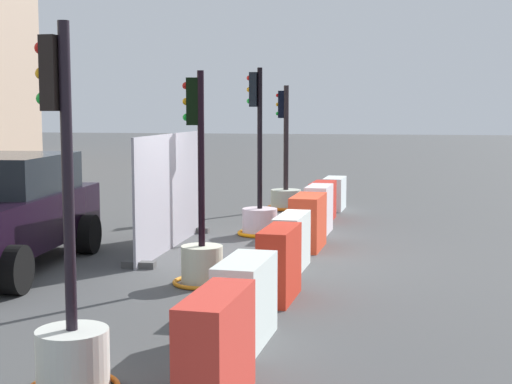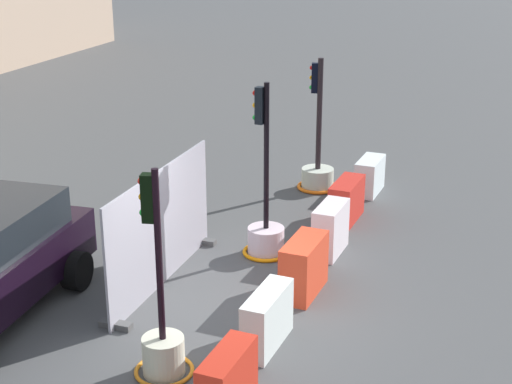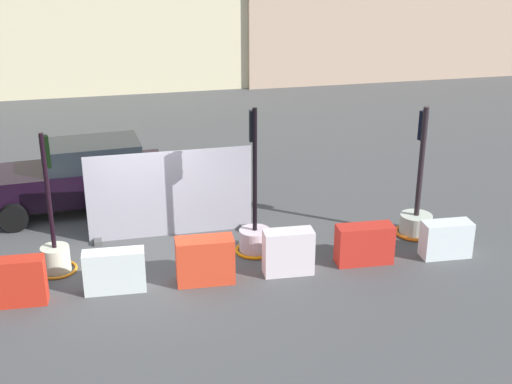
{
  "view_description": "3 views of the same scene",
  "coord_description": "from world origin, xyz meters",
  "px_view_note": "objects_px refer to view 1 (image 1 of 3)",
  "views": [
    {
      "loc": [
        -11.4,
        -2.27,
        2.34
      ],
      "look_at": [
        0.79,
        0.01,
        0.96
      ],
      "focal_mm": 52.03,
      "sensor_mm": 36.0,
      "label": 1
    },
    {
      "loc": [
        -9.69,
        -3.79,
        5.72
      ],
      "look_at": [
        1.5,
        0.15,
        1.4
      ],
      "focal_mm": 53.53,
      "sensor_mm": 36.0,
      "label": 2
    },
    {
      "loc": [
        -0.78,
        -12.38,
        6.42
      ],
      "look_at": [
        2.3,
        0.8,
        1.1
      ],
      "focal_mm": 47.81,
      "sensor_mm": 36.0,
      "label": 3
    }
  ],
  "objects_px": {
    "construction_barrier_7": "(334,194)",
    "traffic_light_3": "(286,191)",
    "construction_barrier_5": "(319,209)",
    "car_black_sedan": "(1,212)",
    "traffic_light_0": "(71,333)",
    "construction_barrier_1": "(245,301)",
    "construction_barrier_0": "(216,349)",
    "construction_barrier_6": "(323,201)",
    "construction_barrier_2": "(279,264)",
    "traffic_light_2": "(259,211)",
    "construction_barrier_4": "(308,222)",
    "construction_barrier_3": "(292,242)",
    "traffic_light_1": "(201,247)"
  },
  "relations": [
    {
      "from": "traffic_light_3",
      "to": "construction_barrier_7",
      "type": "bearing_deg",
      "value": -83.59
    },
    {
      "from": "construction_barrier_1",
      "to": "construction_barrier_4",
      "type": "bearing_deg",
      "value": -0.38
    },
    {
      "from": "traffic_light_2",
      "to": "construction_barrier_1",
      "type": "height_order",
      "value": "traffic_light_2"
    },
    {
      "from": "traffic_light_2",
      "to": "construction_barrier_5",
      "type": "relative_size",
      "value": 3.12
    },
    {
      "from": "construction_barrier_1",
      "to": "construction_barrier_3",
      "type": "height_order",
      "value": "construction_barrier_1"
    },
    {
      "from": "construction_barrier_6",
      "to": "construction_barrier_7",
      "type": "height_order",
      "value": "construction_barrier_6"
    },
    {
      "from": "traffic_light_0",
      "to": "construction_barrier_5",
      "type": "distance_m",
      "value": 8.47
    },
    {
      "from": "traffic_light_2",
      "to": "traffic_light_3",
      "type": "relative_size",
      "value": 1.07
    },
    {
      "from": "traffic_light_2",
      "to": "construction_barrier_0",
      "type": "distance_m",
      "value": 8.07
    },
    {
      "from": "traffic_light_0",
      "to": "construction_barrier_1",
      "type": "distance_m",
      "value": 1.94
    },
    {
      "from": "construction_barrier_2",
      "to": "car_black_sedan",
      "type": "bearing_deg",
      "value": 76.35
    },
    {
      "from": "traffic_light_2",
      "to": "construction_barrier_0",
      "type": "height_order",
      "value": "traffic_light_2"
    },
    {
      "from": "traffic_light_2",
      "to": "construction_barrier_2",
      "type": "xyz_separation_m",
      "value": [
        -4.65,
        -1.1,
        -0.01
      ]
    },
    {
      "from": "traffic_light_2",
      "to": "construction_barrier_6",
      "type": "distance_m",
      "value": 2.27
    },
    {
      "from": "construction_barrier_0",
      "to": "construction_barrier_2",
      "type": "distance_m",
      "value": 3.35
    },
    {
      "from": "construction_barrier_0",
      "to": "construction_barrier_2",
      "type": "bearing_deg",
      "value": 0.15
    },
    {
      "from": "traffic_light_3",
      "to": "construction_barrier_1",
      "type": "xyz_separation_m",
      "value": [
        -10.07,
        -1.06,
        -0.01
      ]
    },
    {
      "from": "construction_barrier_5",
      "to": "construction_barrier_6",
      "type": "xyz_separation_m",
      "value": [
        1.62,
        0.08,
        -0.05
      ]
    },
    {
      "from": "traffic_light_1",
      "to": "construction_barrier_0",
      "type": "relative_size",
      "value": 2.59
    },
    {
      "from": "traffic_light_3",
      "to": "construction_barrier_7",
      "type": "xyz_separation_m",
      "value": [
        0.13,
        -1.14,
        -0.06
      ]
    },
    {
      "from": "construction_barrier_5",
      "to": "car_black_sedan",
      "type": "distance_m",
      "value": 5.9
    },
    {
      "from": "construction_barrier_6",
      "to": "car_black_sedan",
      "type": "xyz_separation_m",
      "value": [
        -5.65,
        4.21,
        0.43
      ]
    },
    {
      "from": "construction_barrier_2",
      "to": "construction_barrier_6",
      "type": "bearing_deg",
      "value": 0.91
    },
    {
      "from": "traffic_light_1",
      "to": "construction_barrier_0",
      "type": "distance_m",
      "value": 4.14
    },
    {
      "from": "construction_barrier_6",
      "to": "construction_barrier_0",
      "type": "bearing_deg",
      "value": -179.34
    },
    {
      "from": "traffic_light_2",
      "to": "construction_barrier_6",
      "type": "height_order",
      "value": "traffic_light_2"
    },
    {
      "from": "traffic_light_3",
      "to": "construction_barrier_5",
      "type": "distance_m",
      "value": 3.43
    },
    {
      "from": "construction_barrier_0",
      "to": "construction_barrier_3",
      "type": "xyz_separation_m",
      "value": [
        5.08,
        0.09,
        -0.04
      ]
    },
    {
      "from": "traffic_light_1",
      "to": "construction_barrier_2",
      "type": "distance_m",
      "value": 1.32
    },
    {
      "from": "construction_barrier_7",
      "to": "car_black_sedan",
      "type": "height_order",
      "value": "car_black_sedan"
    },
    {
      "from": "construction_barrier_0",
      "to": "car_black_sedan",
      "type": "bearing_deg",
      "value": 44.53
    },
    {
      "from": "traffic_light_0",
      "to": "construction_barrier_0",
      "type": "distance_m",
      "value": 1.24
    },
    {
      "from": "construction_barrier_6",
      "to": "car_black_sedan",
      "type": "bearing_deg",
      "value": 143.32
    },
    {
      "from": "traffic_light_1",
      "to": "construction_barrier_5",
      "type": "bearing_deg",
      "value": -14.31
    },
    {
      "from": "construction_barrier_4",
      "to": "car_black_sedan",
      "type": "distance_m",
      "value": 4.91
    },
    {
      "from": "construction_barrier_7",
      "to": "traffic_light_3",
      "type": "bearing_deg",
      "value": 96.41
    },
    {
      "from": "construction_barrier_5",
      "to": "construction_barrier_2",
      "type": "bearing_deg",
      "value": -179.72
    },
    {
      "from": "traffic_light_0",
      "to": "construction_barrier_7",
      "type": "relative_size",
      "value": 2.94
    },
    {
      "from": "traffic_light_0",
      "to": "construction_barrier_5",
      "type": "relative_size",
      "value": 3.05
    },
    {
      "from": "construction_barrier_1",
      "to": "construction_barrier_6",
      "type": "xyz_separation_m",
      "value": [
        8.45,
        0.03,
        -0.02
      ]
    },
    {
      "from": "construction_barrier_1",
      "to": "traffic_light_3",
      "type": "bearing_deg",
      "value": 6.01
    },
    {
      "from": "traffic_light_3",
      "to": "construction_barrier_5",
      "type": "xyz_separation_m",
      "value": [
        -3.24,
        -1.11,
        0.02
      ]
    },
    {
      "from": "construction_barrier_4",
      "to": "car_black_sedan",
      "type": "height_order",
      "value": "car_black_sedan"
    },
    {
      "from": "construction_barrier_4",
      "to": "traffic_light_2",
      "type": "bearing_deg",
      "value": 40.91
    },
    {
      "from": "traffic_light_2",
      "to": "construction_barrier_7",
      "type": "bearing_deg",
      "value": -16.17
    },
    {
      "from": "construction_barrier_5",
      "to": "car_black_sedan",
      "type": "relative_size",
      "value": 0.22
    },
    {
      "from": "construction_barrier_3",
      "to": "car_black_sedan",
      "type": "xyz_separation_m",
      "value": [
        -0.68,
        4.23,
        0.43
      ]
    },
    {
      "from": "traffic_light_2",
      "to": "construction_barrier_2",
      "type": "relative_size",
      "value": 2.98
    },
    {
      "from": "construction_barrier_2",
      "to": "construction_barrier_3",
      "type": "bearing_deg",
      "value": 2.77
    },
    {
      "from": "traffic_light_2",
      "to": "construction_barrier_4",
      "type": "height_order",
      "value": "traffic_light_2"
    }
  ]
}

